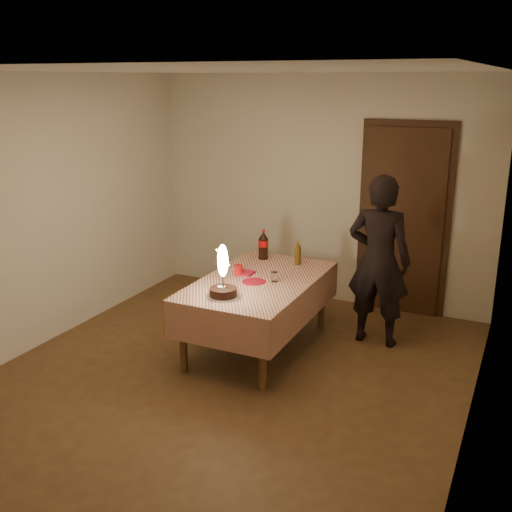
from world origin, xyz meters
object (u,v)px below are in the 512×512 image
Objects in this scene: clear_cup at (275,277)px; cola_bottle at (263,245)px; dining_table at (258,289)px; red_plate at (254,282)px; photographer at (379,261)px; birthday_cake at (223,282)px; amber_bottle_right at (298,253)px; red_cup at (239,270)px.

clear_cup is 0.75m from cola_bottle.
red_plate is at bearing -95.17° from dining_table.
photographer is (1.00, 0.63, 0.24)m from dining_table.
dining_table is at bearing -171.87° from clear_cup.
photographer is (0.84, 0.60, 0.10)m from clear_cup.
amber_bottle_right is (0.24, 1.15, -0.02)m from birthday_cake.
cola_bottle is at bearing 110.75° from dining_table.
red_plate is at bearing -144.90° from photographer.
clear_cup is (0.16, 0.02, 0.14)m from dining_table.
cola_bottle reaches higher than clear_cup.
birthday_cake is 4.73× the size of red_cup.
red_plate is at bearing -148.41° from clear_cup.
red_cup is (-0.23, 0.04, 0.15)m from dining_table.
dining_table is at bearing 84.83° from red_plate.
photographer is at bearing 47.31° from birthday_cake.
cola_bottle reaches higher than red_cup.
clear_cup is at bearing 31.59° from red_plate.
red_plate is at bearing -71.88° from cola_bottle.
dining_table is 7.82× the size of red_plate.
clear_cup is 0.05× the size of photographer.
clear_cup is (0.24, 0.57, -0.09)m from birthday_cake.
birthday_cake is at bearing -82.32° from cola_bottle.
dining_table is 6.75× the size of amber_bottle_right.
photographer is at bearing 25.31° from red_cup.
red_plate is 0.86× the size of amber_bottle_right.
birthday_cake reaches higher than red_cup.
clear_cup is at bearing 8.13° from dining_table.
amber_bottle_right is (0.00, 0.58, 0.07)m from clear_cup.
photographer is at bearing 32.13° from dining_table.
cola_bottle is at bearing 97.68° from birthday_cake.
dining_table is 0.28m from red_cup.
clear_cup is 1.04m from photographer.
cola_bottle reaches higher than dining_table.
birthday_cake reaches higher than dining_table.
red_cup is at bearing -88.99° from cola_bottle.
photographer reaches higher than red_plate.
amber_bottle_right is 0.83m from photographer.
red_cup reaches higher than dining_table.
photographer is at bearing 1.21° from amber_bottle_right.
cola_bottle is at bearing 91.01° from red_cup.
dining_table is 5.42× the size of cola_bottle.
birthday_cake is 5.26× the size of clear_cup.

